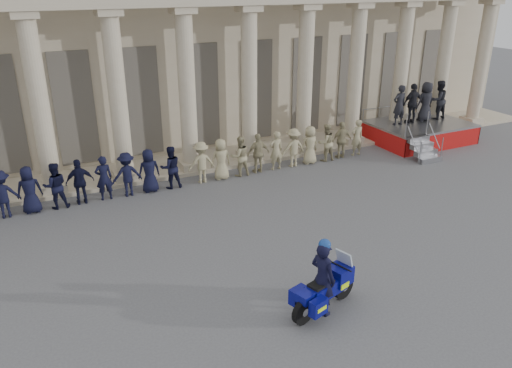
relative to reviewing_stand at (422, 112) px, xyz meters
The scene contains 6 objects.
ground 14.39m from the reviewing_stand, 150.30° to the right, with size 90.00×90.00×0.00m, color #4C4C4F.
building 14.93m from the reviewing_stand, 148.42° to the left, with size 40.00×12.50×9.00m.
officer_rank 13.83m from the reviewing_stand, behind, with size 20.31×0.61×1.61m.
reviewing_stand is the anchor object (origin of this frame).
motorcycle 14.53m from the reviewing_stand, 141.34° to the right, with size 2.02×1.10×1.33m.
rider 14.62m from the reviewing_stand, 141.50° to the right, with size 0.61×0.77×1.92m.
Camera 1 is at (-4.60, -10.01, 7.24)m, focal length 35.00 mm.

